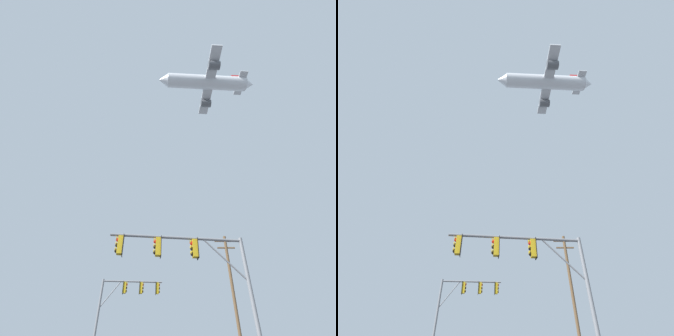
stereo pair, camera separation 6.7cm
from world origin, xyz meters
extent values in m
cylinder|color=slate|center=(4.81, 8.94, 3.07)|extent=(0.20, 0.20, 6.15)
cylinder|color=slate|center=(1.37, 8.53, 6.00)|extent=(6.88, 0.96, 0.15)
cylinder|color=slate|center=(3.78, 8.81, 5.00)|extent=(2.12, 0.33, 2.06)
cube|color=gold|center=(-1.51, 8.19, 5.47)|extent=(0.30, 0.35, 0.90)
cylinder|color=gold|center=(-1.51, 8.19, 5.98)|extent=(0.05, 0.05, 0.12)
cube|color=black|center=(-1.37, 8.20, 5.47)|extent=(0.08, 0.46, 1.04)
sphere|color=red|center=(-1.66, 8.17, 5.74)|extent=(0.20, 0.20, 0.20)
cylinder|color=gold|center=(-1.72, 8.16, 5.80)|extent=(0.06, 0.21, 0.21)
sphere|color=black|center=(-1.66, 8.17, 5.46)|extent=(0.20, 0.20, 0.20)
cylinder|color=gold|center=(-1.72, 8.16, 5.52)|extent=(0.06, 0.21, 0.21)
sphere|color=black|center=(-1.66, 8.17, 5.18)|extent=(0.20, 0.20, 0.20)
cylinder|color=gold|center=(-1.72, 8.16, 5.24)|extent=(0.06, 0.21, 0.21)
cube|color=gold|center=(0.38, 8.41, 5.47)|extent=(0.30, 0.35, 0.90)
cylinder|color=gold|center=(0.38, 8.41, 5.98)|extent=(0.05, 0.05, 0.12)
cube|color=black|center=(0.51, 8.43, 5.47)|extent=(0.08, 0.46, 1.04)
sphere|color=red|center=(0.23, 8.39, 5.74)|extent=(0.20, 0.20, 0.20)
cylinder|color=gold|center=(0.17, 8.39, 5.80)|extent=(0.06, 0.21, 0.21)
sphere|color=black|center=(0.23, 8.39, 5.46)|extent=(0.20, 0.20, 0.20)
cylinder|color=gold|center=(0.17, 8.39, 5.52)|extent=(0.06, 0.21, 0.21)
sphere|color=black|center=(0.23, 8.39, 5.18)|extent=(0.20, 0.20, 0.20)
cylinder|color=gold|center=(0.17, 8.39, 5.24)|extent=(0.06, 0.21, 0.21)
cube|color=gold|center=(2.26, 8.64, 5.47)|extent=(0.30, 0.35, 0.90)
cylinder|color=gold|center=(2.26, 8.64, 5.98)|extent=(0.05, 0.05, 0.12)
cube|color=black|center=(2.40, 8.65, 5.47)|extent=(0.08, 0.46, 1.04)
sphere|color=red|center=(2.12, 8.62, 5.74)|extent=(0.20, 0.20, 0.20)
cylinder|color=gold|center=(2.06, 8.61, 5.80)|extent=(0.06, 0.21, 0.21)
sphere|color=black|center=(2.12, 8.62, 5.46)|extent=(0.20, 0.20, 0.20)
cylinder|color=gold|center=(2.06, 8.61, 5.52)|extent=(0.06, 0.21, 0.21)
sphere|color=black|center=(2.12, 8.62, 5.18)|extent=(0.20, 0.20, 0.20)
cylinder|color=gold|center=(2.06, 8.61, 5.24)|extent=(0.06, 0.21, 0.21)
cylinder|color=slate|center=(-4.91, 19.45, 3.26)|extent=(0.20, 0.20, 6.52)
cylinder|color=slate|center=(-2.25, 19.67, 6.37)|extent=(5.33, 0.60, 0.15)
cylinder|color=slate|center=(-4.11, 19.52, 5.31)|extent=(1.66, 0.22, 2.18)
cube|color=gold|center=(-0.02, 19.86, 5.85)|extent=(0.29, 0.34, 0.90)
cylinder|color=gold|center=(-0.02, 19.86, 6.36)|extent=(0.05, 0.05, 0.12)
cube|color=black|center=(-0.16, 19.85, 5.85)|extent=(0.06, 0.46, 1.04)
sphere|color=red|center=(0.12, 19.88, 6.12)|extent=(0.20, 0.20, 0.20)
cylinder|color=gold|center=(0.19, 19.88, 6.18)|extent=(0.06, 0.21, 0.21)
sphere|color=black|center=(0.12, 19.88, 5.84)|extent=(0.20, 0.20, 0.20)
cylinder|color=gold|center=(0.19, 19.88, 5.90)|extent=(0.06, 0.21, 0.21)
sphere|color=black|center=(0.12, 19.88, 5.56)|extent=(0.20, 0.20, 0.20)
cylinder|color=gold|center=(0.19, 19.88, 5.62)|extent=(0.06, 0.21, 0.21)
cube|color=gold|center=(-1.48, 19.74, 5.85)|extent=(0.29, 0.34, 0.90)
cylinder|color=gold|center=(-1.48, 19.74, 6.36)|extent=(0.05, 0.05, 0.12)
cube|color=black|center=(-1.62, 19.73, 5.85)|extent=(0.06, 0.46, 1.04)
sphere|color=red|center=(-1.34, 19.75, 6.12)|extent=(0.20, 0.20, 0.20)
cylinder|color=gold|center=(-1.27, 19.76, 6.18)|extent=(0.06, 0.21, 0.21)
sphere|color=black|center=(-1.34, 19.75, 5.84)|extent=(0.20, 0.20, 0.20)
cylinder|color=gold|center=(-1.27, 19.76, 5.90)|extent=(0.06, 0.21, 0.21)
sphere|color=black|center=(-1.34, 19.75, 5.56)|extent=(0.20, 0.20, 0.20)
cylinder|color=gold|center=(-1.27, 19.76, 5.62)|extent=(0.06, 0.21, 0.21)
cube|color=gold|center=(-2.94, 19.62, 5.85)|extent=(0.29, 0.34, 0.90)
cylinder|color=gold|center=(-2.94, 19.62, 6.36)|extent=(0.05, 0.05, 0.12)
cube|color=black|center=(-3.08, 19.60, 5.85)|extent=(0.06, 0.46, 1.04)
sphere|color=red|center=(-2.80, 19.63, 6.12)|extent=(0.20, 0.20, 0.20)
cylinder|color=gold|center=(-2.73, 19.63, 6.18)|extent=(0.06, 0.21, 0.21)
sphere|color=black|center=(-2.80, 19.63, 5.84)|extent=(0.20, 0.20, 0.20)
cylinder|color=gold|center=(-2.73, 19.63, 5.90)|extent=(0.06, 0.21, 0.21)
sphere|color=black|center=(-2.80, 19.63, 5.56)|extent=(0.20, 0.20, 0.20)
cylinder|color=gold|center=(-2.73, 19.63, 5.62)|extent=(0.06, 0.21, 0.21)
cylinder|color=brown|center=(6.93, 20.28, 5.45)|extent=(0.28, 0.28, 10.90)
cube|color=brown|center=(6.93, 20.28, 10.40)|extent=(2.20, 0.12, 0.12)
cube|color=brown|center=(6.93, 20.28, 9.70)|extent=(1.80, 0.12, 0.12)
cylinder|color=gray|center=(6.03, 20.28, 10.52)|extent=(0.10, 0.10, 0.18)
cylinder|color=gray|center=(7.83, 20.28, 10.52)|extent=(0.10, 0.10, 0.18)
cylinder|color=white|center=(9.25, 23.33, 46.31)|extent=(16.75, 3.77, 2.96)
cone|color=white|center=(0.02, 22.88, 46.31)|extent=(2.17, 2.90, 2.81)
cone|color=white|center=(18.38, 23.78, 46.31)|extent=(1.97, 2.60, 2.51)
cube|color=silver|center=(9.71, 23.35, 45.87)|extent=(2.80, 15.78, 0.33)
cylinder|color=#595B60|center=(9.93, 18.96, 44.98)|extent=(2.30, 1.77, 1.66)
cylinder|color=#595B60|center=(9.49, 27.75, 44.98)|extent=(2.30, 1.77, 1.66)
cube|color=#B21E1E|center=(16.44, 23.68, 47.97)|extent=(2.59, 0.35, 3.51)
cube|color=silver|center=(16.63, 23.69, 46.59)|extent=(1.93, 5.62, 0.18)
camera|label=1|loc=(0.81, -3.15, 1.27)|focal=24.53mm
camera|label=2|loc=(0.87, -3.15, 1.27)|focal=24.53mm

